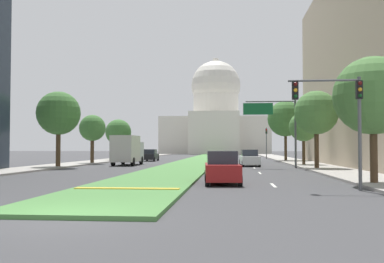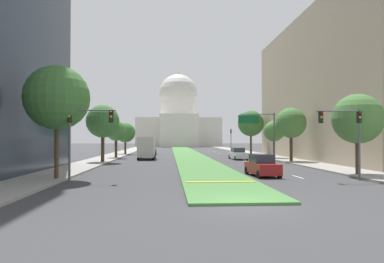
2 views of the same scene
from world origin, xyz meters
TOP-DOWN VIEW (x-y plane):
  - ground_plane at (0.00, 60.08)m, footprint 264.36×264.36m
  - grass_median at (0.00, 54.07)m, footprint 5.18×108.15m
  - median_curb_nose at (0.00, 7.50)m, footprint 4.67×0.50m
  - lane_dashes_right at (6.76, 42.71)m, footprint 0.16×63.92m
  - sidewalk_left at (-12.92, 48.06)m, footprint 4.00×108.15m
  - sidewalk_right at (12.92, 48.06)m, footprint 4.00×108.15m
  - capitol_building at (0.00, 119.48)m, footprint 30.93×28.81m
  - traffic_light_near_right at (9.58, 8.95)m, footprint 3.34×0.35m
  - traffic_light_far_right at (10.42, 62.03)m, footprint 0.28×0.35m
  - overhead_guide_sign at (8.85, 30.29)m, footprint 4.99×0.20m
  - street_tree_right_near at (11.95, 11.91)m, footprint 4.08×4.08m
  - street_tree_left_mid at (-11.76, 28.65)m, footprint 4.13×4.13m
  - street_tree_right_mid at (12.11, 28.02)m, footprint 3.88×3.88m
  - street_tree_left_far at (-11.55, 38.23)m, footprint 3.06×3.06m
  - street_tree_right_far at (12.24, 35.75)m, footprint 3.09×3.09m
  - street_tree_left_distant at (-11.65, 50.39)m, footprint 3.70×3.70m
  - street_tree_right_distant at (12.08, 49.88)m, footprint 4.94×4.94m
  - sedan_lead_stopped at (4.09, 12.24)m, footprint 2.12×4.23m
  - sedan_midblock at (6.46, 34.20)m, footprint 2.07×4.77m
  - sedan_distant at (-6.76, 49.31)m, footprint 1.93×4.70m
  - box_truck_delivery at (-6.72, 35.48)m, footprint 2.40×6.40m

SIDE VIEW (x-z plane):
  - ground_plane at x=0.00m, z-range 0.00..0.00m
  - lane_dashes_right at x=6.76m, z-range 0.00..0.01m
  - grass_median at x=0.00m, z-range 0.00..0.14m
  - sidewalk_left at x=-12.92m, z-range 0.00..0.15m
  - sidewalk_right at x=12.92m, z-range 0.00..0.15m
  - median_curb_nose at x=0.00m, z-range 0.14..0.18m
  - sedan_distant at x=-6.76m, z-range -0.05..1.60m
  - sedan_midblock at x=6.46m, z-range -0.05..1.66m
  - sedan_lead_stopped at x=4.09m, z-range -0.06..1.71m
  - box_truck_delivery at x=-6.72m, z-range 0.08..3.28m
  - traffic_light_far_right at x=10.42m, z-range 0.71..5.91m
  - traffic_light_near_right at x=9.58m, z-range 1.20..6.40m
  - street_tree_right_far at x=12.24m, z-range 1.26..6.93m
  - street_tree_left_distant at x=-11.65m, z-range 1.11..7.09m
  - street_tree_left_far at x=-11.55m, z-range 1.29..7.02m
  - overhead_guide_sign at x=8.85m, z-range 1.37..7.87m
  - street_tree_right_near at x=11.95m, z-range 1.29..8.00m
  - street_tree_right_mid at x=12.11m, z-range 1.52..8.49m
  - street_tree_left_mid at x=-11.76m, z-range 1.53..8.79m
  - street_tree_right_distant at x=12.08m, z-range 1.70..10.07m
  - capitol_building at x=0.00m, z-range -4.41..24.30m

